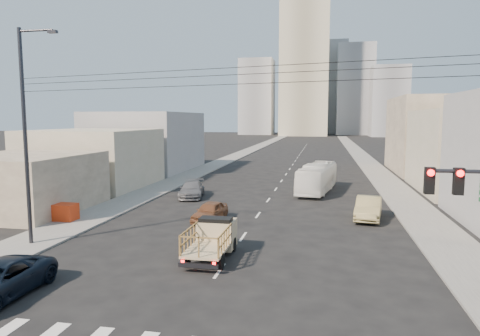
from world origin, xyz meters
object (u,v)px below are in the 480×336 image
(city_bus, at_px, (317,178))
(crate_stack, at_px, (63,212))
(sedan_brown, at_px, (210,212))
(sedan_tan, at_px, (368,208))
(streetlamp_left, at_px, (27,131))
(sedan_grey, at_px, (192,189))
(flatbed_pickup, at_px, (212,237))

(city_bus, bearing_deg, crate_stack, -127.59)
(sedan_brown, relative_size, sedan_tan, 0.82)
(sedan_brown, xyz_separation_m, crate_stack, (-9.99, -2.10, 0.01))
(sedan_tan, height_order, streetlamp_left, streetlamp_left)
(streetlamp_left, relative_size, crate_stack, 6.67)
(sedan_grey, bearing_deg, sedan_brown, -75.79)
(sedan_brown, distance_m, streetlamp_left, 12.61)
(sedan_tan, bearing_deg, flatbed_pickup, -121.44)
(city_bus, height_order, crate_stack, city_bus)
(city_bus, xyz_separation_m, crate_stack, (-17.15, -15.93, -0.70))
(sedan_brown, bearing_deg, city_bus, 69.69)
(sedan_tan, relative_size, crate_stack, 2.68)
(sedan_brown, distance_m, sedan_grey, 9.51)
(sedan_tan, bearing_deg, sedan_brown, -156.83)
(sedan_tan, bearing_deg, crate_stack, -158.05)
(flatbed_pickup, xyz_separation_m, sedan_grey, (-6.18, 16.21, -0.37))
(city_bus, relative_size, crate_stack, 5.54)
(flatbed_pickup, bearing_deg, city_bus, 76.84)
(city_bus, xyz_separation_m, sedan_grey, (-11.19, -5.22, -0.67))
(streetlamp_left, bearing_deg, flatbed_pickup, -0.81)
(sedan_grey, bearing_deg, crate_stack, -129.97)
(sedan_tan, bearing_deg, city_bus, 117.64)
(sedan_tan, distance_m, crate_stack, 21.50)
(sedan_brown, bearing_deg, flatbed_pickup, -67.14)
(sedan_brown, xyz_separation_m, sedan_tan, (10.94, 2.82, 0.12))
(city_bus, relative_size, sedan_grey, 2.00)
(flatbed_pickup, distance_m, sedan_grey, 17.35)
(flatbed_pickup, height_order, city_bus, city_bus)
(city_bus, relative_size, sedan_tan, 2.06)
(flatbed_pickup, height_order, streetlamp_left, streetlamp_left)
(sedan_grey, height_order, crate_stack, sedan_grey)
(flatbed_pickup, relative_size, sedan_brown, 1.11)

